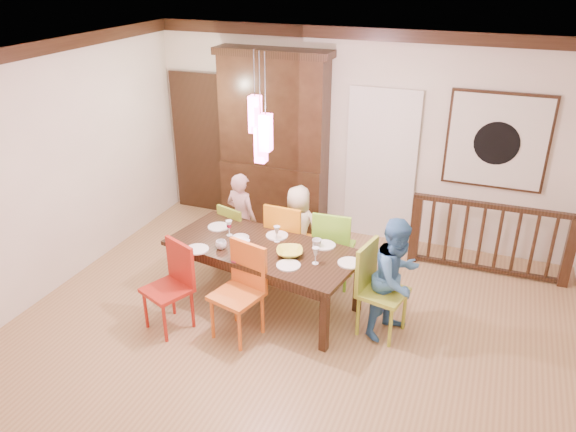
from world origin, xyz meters
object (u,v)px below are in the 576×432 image
(chair_end_right, at_px, (384,286))
(person_far_mid, at_px, (298,229))
(person_far_left, at_px, (242,218))
(china_hutch, at_px, (274,142))
(chair_far_left, at_px, (240,230))
(person_end_right, at_px, (396,278))
(dining_table, at_px, (263,253))
(balustrade, at_px, (490,237))

(chair_end_right, distance_m, person_far_mid, 1.61)
(chair_end_right, relative_size, person_far_left, 0.83)
(china_hutch, bearing_deg, chair_far_left, -87.99)
(chair_far_left, relative_size, person_end_right, 0.65)
(person_far_left, xyz_separation_m, person_far_mid, (0.77, 0.05, -0.04))
(chair_end_right, height_order, person_end_right, person_end_right)
(chair_far_left, height_order, chair_end_right, chair_end_right)
(chair_end_right, height_order, china_hutch, china_hutch)
(chair_far_left, xyz_separation_m, person_end_right, (2.17, -0.73, 0.17))
(dining_table, relative_size, china_hutch, 0.89)
(person_end_right, bearing_deg, chair_end_right, 142.98)
(chair_end_right, xyz_separation_m, person_end_right, (0.12, 0.05, 0.09))
(dining_table, xyz_separation_m, person_far_left, (-0.67, 0.84, -0.05))
(chair_end_right, bearing_deg, person_far_mid, 65.95)
(dining_table, distance_m, person_far_mid, 0.90)
(balustrade, bearing_deg, dining_table, -145.74)
(dining_table, distance_m, chair_end_right, 1.41)
(china_hutch, distance_m, person_end_right, 3.07)
(chair_far_left, height_order, person_end_right, person_end_right)
(chair_far_left, xyz_separation_m, person_far_left, (-0.02, 0.11, 0.12))
(balustrade, xyz_separation_m, person_far_left, (-3.06, -0.84, 0.12))
(dining_table, height_order, chair_end_right, chair_end_right)
(dining_table, distance_m, person_far_left, 1.08)
(chair_far_left, xyz_separation_m, chair_end_right, (2.05, -0.79, 0.09))
(person_far_mid, relative_size, person_end_right, 0.86)
(china_hutch, xyz_separation_m, balustrade, (3.08, -0.35, -0.80))
(chair_far_left, bearing_deg, person_far_mid, -150.69)
(balustrade, bearing_deg, person_end_right, -118.07)
(balustrade, height_order, person_far_left, person_far_left)
(person_far_left, relative_size, person_end_right, 0.92)
(balustrade, relative_size, person_end_right, 1.47)
(balustrade, xyz_separation_m, person_end_right, (-0.86, -1.69, 0.17))
(china_hutch, height_order, person_far_mid, china_hutch)
(balustrade, relative_size, person_far_left, 1.60)
(balustrade, height_order, person_far_mid, person_far_mid)
(chair_end_right, relative_size, person_end_right, 0.76)
(person_far_mid, bearing_deg, balustrade, -158.31)
(dining_table, bearing_deg, chair_far_left, 141.45)
(chair_far_left, bearing_deg, person_far_left, -61.37)
(person_end_right, bearing_deg, china_hutch, 75.41)
(person_far_mid, height_order, person_end_right, person_end_right)
(chair_far_left, bearing_deg, china_hutch, -70.79)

